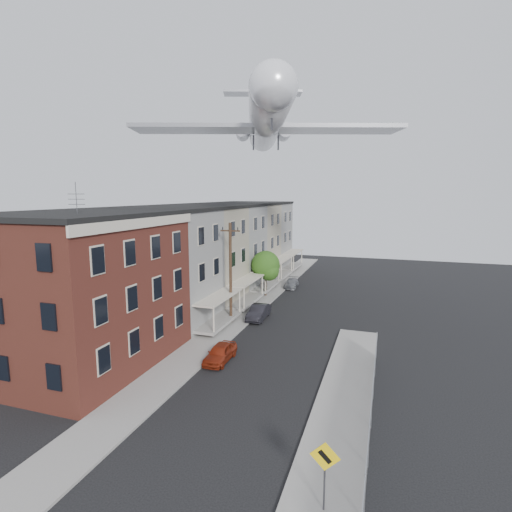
{
  "coord_description": "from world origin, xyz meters",
  "views": [
    {
      "loc": [
        7.3,
        -14.02,
        11.45
      ],
      "look_at": [
        0.61,
        6.29,
        8.12
      ],
      "focal_mm": 28.0,
      "sensor_mm": 36.0,
      "label": 1
    }
  ],
  "objects_px": {
    "car_far": "(291,283)",
    "car_mid": "(259,312)",
    "utility_pole": "(231,272)",
    "warning_sign": "(325,466)",
    "airplane": "(266,121)",
    "car_near": "(220,353)",
    "street_tree": "(266,266)"
  },
  "relations": [
    {
      "from": "warning_sign",
      "to": "airplane",
      "type": "bearing_deg",
      "value": 111.76
    },
    {
      "from": "utility_pole",
      "to": "street_tree",
      "type": "relative_size",
      "value": 1.73
    },
    {
      "from": "car_near",
      "to": "car_far",
      "type": "bearing_deg",
      "value": 90.88
    },
    {
      "from": "street_tree",
      "to": "car_mid",
      "type": "height_order",
      "value": "street_tree"
    },
    {
      "from": "warning_sign",
      "to": "street_tree",
      "type": "distance_m",
      "value": 30.96
    },
    {
      "from": "utility_pole",
      "to": "airplane",
      "type": "bearing_deg",
      "value": 63.91
    },
    {
      "from": "street_tree",
      "to": "airplane",
      "type": "height_order",
      "value": "airplane"
    },
    {
      "from": "airplane",
      "to": "car_near",
      "type": "bearing_deg",
      "value": -88.15
    },
    {
      "from": "utility_pole",
      "to": "car_mid",
      "type": "distance_m",
      "value": 4.85
    },
    {
      "from": "utility_pole",
      "to": "car_mid",
      "type": "bearing_deg",
      "value": 42.9
    },
    {
      "from": "warning_sign",
      "to": "airplane",
      "type": "height_order",
      "value": "airplane"
    },
    {
      "from": "utility_pole",
      "to": "airplane",
      "type": "distance_m",
      "value": 14.07
    },
    {
      "from": "street_tree",
      "to": "car_far",
      "type": "xyz_separation_m",
      "value": [
        1.67,
        5.19,
        -2.91
      ]
    },
    {
      "from": "car_far",
      "to": "airplane",
      "type": "bearing_deg",
      "value": -93.95
    },
    {
      "from": "utility_pole",
      "to": "airplane",
      "type": "xyz_separation_m",
      "value": [
        1.99,
        4.06,
        13.33
      ]
    },
    {
      "from": "street_tree",
      "to": "car_near",
      "type": "relative_size",
      "value": 1.45
    },
    {
      "from": "car_near",
      "to": "car_mid",
      "type": "bearing_deg",
      "value": 92.13
    },
    {
      "from": "warning_sign",
      "to": "airplane",
      "type": "relative_size",
      "value": 0.11
    },
    {
      "from": "utility_pole",
      "to": "street_tree",
      "type": "xyz_separation_m",
      "value": [
        0.33,
        9.92,
        -1.22
      ]
    },
    {
      "from": "utility_pole",
      "to": "car_far",
      "type": "height_order",
      "value": "utility_pole"
    },
    {
      "from": "utility_pole",
      "to": "car_near",
      "type": "height_order",
      "value": "utility_pole"
    },
    {
      "from": "car_far",
      "to": "airplane",
      "type": "distance_m",
      "value": 20.67
    },
    {
      "from": "warning_sign",
      "to": "street_tree",
      "type": "height_order",
      "value": "street_tree"
    },
    {
      "from": "car_near",
      "to": "street_tree",
      "type": "bearing_deg",
      "value": 96.48
    },
    {
      "from": "warning_sign",
      "to": "car_mid",
      "type": "distance_m",
      "value": 22.85
    },
    {
      "from": "street_tree",
      "to": "car_far",
      "type": "bearing_deg",
      "value": 72.12
    },
    {
      "from": "utility_pole",
      "to": "car_far",
      "type": "relative_size",
      "value": 2.44
    },
    {
      "from": "car_far",
      "to": "utility_pole",
      "type": "bearing_deg",
      "value": -101.42
    },
    {
      "from": "car_near",
      "to": "utility_pole",
      "type": "bearing_deg",
      "value": 106.57
    },
    {
      "from": "street_tree",
      "to": "car_far",
      "type": "height_order",
      "value": "street_tree"
    },
    {
      "from": "warning_sign",
      "to": "car_mid",
      "type": "bearing_deg",
      "value": 113.77
    },
    {
      "from": "car_far",
      "to": "car_mid",
      "type": "bearing_deg",
      "value": -93.88
    }
  ]
}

